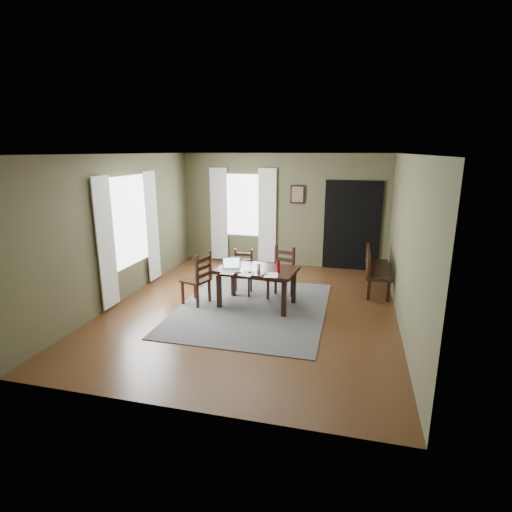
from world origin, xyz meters
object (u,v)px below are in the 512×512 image
(chair_end, at_px, (198,279))
(chair_back_left, at_px, (243,273))
(bench, at_px, (374,267))
(water_bottle, at_px, (278,266))
(chair_back_right, at_px, (281,274))
(laptop, at_px, (232,267))
(dining_table, at_px, (257,273))

(chair_end, bearing_deg, chair_back_left, 156.49)
(bench, xyz_separation_m, water_bottle, (-1.68, -1.56, 0.33))
(chair_back_right, distance_m, water_bottle, 0.75)
(chair_back_left, distance_m, water_bottle, 1.16)
(chair_back_right, xyz_separation_m, laptop, (-0.76, -0.73, 0.29))
(dining_table, relative_size, chair_back_right, 1.51)
(bench, distance_m, laptop, 3.00)
(dining_table, xyz_separation_m, chair_back_right, (0.35, 0.52, -0.14))
(dining_table, height_order, water_bottle, water_bottle)
(dining_table, bearing_deg, water_bottle, -13.66)
(chair_end, relative_size, water_bottle, 4.25)
(chair_end, distance_m, water_bottle, 1.52)
(chair_back_left, bearing_deg, dining_table, -58.85)
(chair_back_left, distance_m, bench, 2.66)
(chair_end, height_order, water_bottle, chair_end)
(chair_end, bearing_deg, bench, 134.24)
(chair_back_right, distance_m, bench, 1.96)
(bench, height_order, water_bottle, water_bottle)
(chair_back_left, xyz_separation_m, bench, (2.52, 0.86, 0.06))
(water_bottle, bearing_deg, chair_back_left, 140.12)
(dining_table, distance_m, chair_end, 1.09)
(dining_table, distance_m, laptop, 0.48)
(chair_end, height_order, laptop, chair_end)
(chair_back_left, relative_size, bench, 0.60)
(laptop, bearing_deg, chair_back_left, 71.91)
(chair_end, height_order, chair_back_right, chair_end)
(dining_table, relative_size, chair_back_left, 1.71)
(chair_end, bearing_deg, water_bottle, 108.90)
(bench, height_order, laptop, laptop)
(laptop, xyz_separation_m, water_bottle, (0.82, 0.06, 0.05))
(dining_table, bearing_deg, chair_back_right, 61.65)
(chair_back_right, height_order, water_bottle, chair_back_right)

